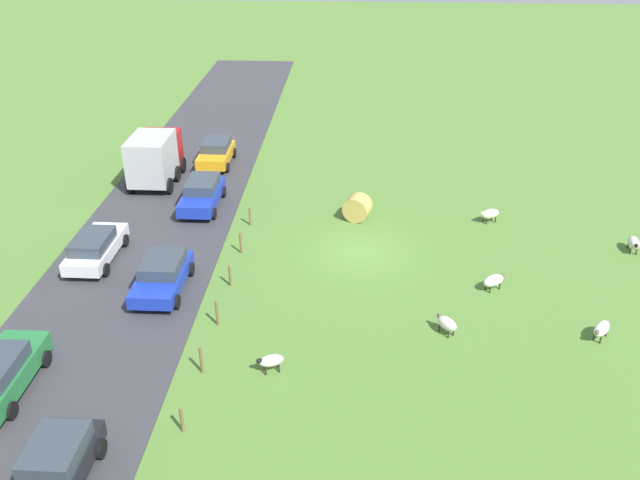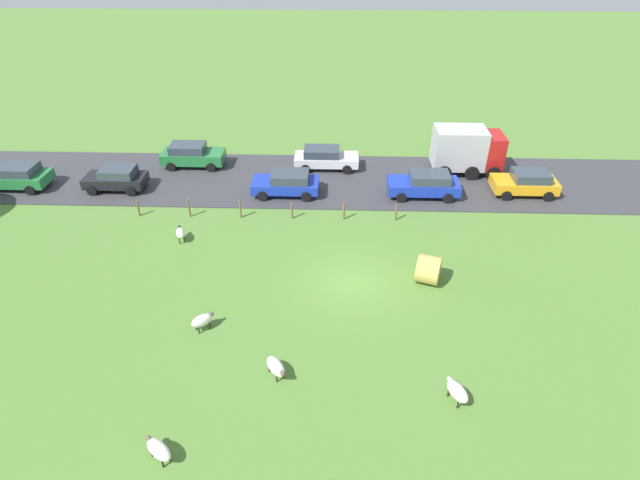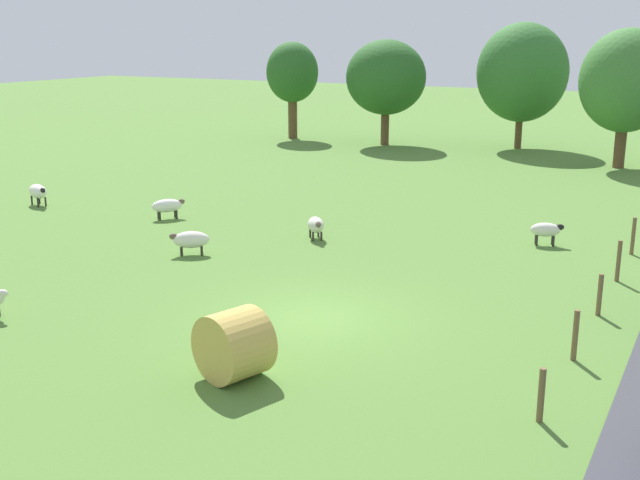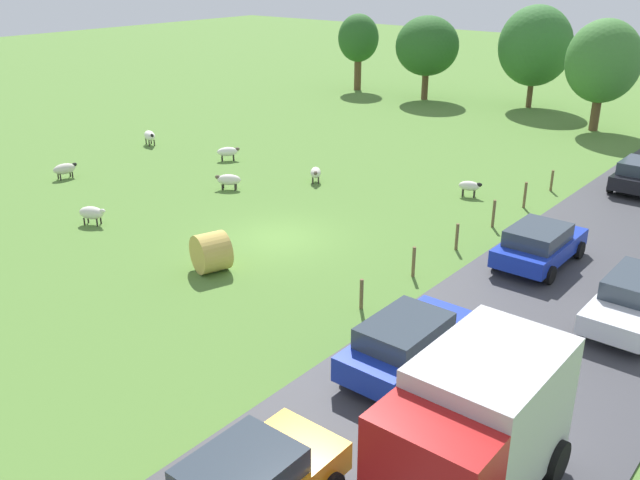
# 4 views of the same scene
# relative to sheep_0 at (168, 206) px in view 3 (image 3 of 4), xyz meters

# --- Properties ---
(ground_plane) EXTENTS (160.00, 160.00, 0.00)m
(ground_plane) POSITION_rel_sheep_0_xyz_m (9.76, -6.59, -0.49)
(ground_plane) COLOR #517A33
(sheep_0) EXTENTS (1.08, 1.20, 0.74)m
(sheep_0) POSITION_rel_sheep_0_xyz_m (0.00, 0.00, 0.00)
(sheep_0) COLOR white
(sheep_0) RESTS_ON ground_plane
(sheep_2) EXTENTS (1.30, 0.94, 0.85)m
(sheep_2) POSITION_rel_sheep_0_xyz_m (-6.02, -0.59, 0.07)
(sheep_2) COLOR white
(sheep_2) RESTS_ON ground_plane
(sheep_3) EXTENTS (1.00, 1.07, 0.75)m
(sheep_3) POSITION_rel_sheep_0_xyz_m (6.25, -0.02, -0.00)
(sheep_3) COLOR silver
(sheep_3) RESTS_ON ground_plane
(sheep_5) EXTENTS (1.23, 1.08, 0.75)m
(sheep_5) POSITION_rel_sheep_0_xyz_m (3.73, -3.51, -0.01)
(sheep_5) COLOR silver
(sheep_5) RESTS_ON ground_plane
(sheep_6) EXTENTS (1.10, 0.75, 0.75)m
(sheep_6) POSITION_rel_sheep_0_xyz_m (13.19, 2.81, 0.02)
(sheep_6) COLOR silver
(sheep_6) RESTS_ON ground_plane
(hay_bale_0) EXTENTS (1.68, 1.48, 1.41)m
(hay_bale_0) POSITION_rel_sheep_0_xyz_m (9.99, -10.35, 0.21)
(hay_bale_0) COLOR tan
(hay_bale_0) RESTS_ON ground_plane
(tree_0) EXTENTS (4.58, 4.58, 6.92)m
(tree_0) POSITION_rel_sheep_0_xyz_m (13.05, 19.82, 3.85)
(tree_0) COLOR brown
(tree_0) RESTS_ON ground_plane
(tree_1) EXTENTS (4.81, 4.81, 6.29)m
(tree_1) POSITION_rel_sheep_0_xyz_m (-0.84, 21.93, 3.55)
(tree_1) COLOR brown
(tree_1) RESTS_ON ground_plane
(tree_2) EXTENTS (5.24, 5.24, 7.27)m
(tree_2) POSITION_rel_sheep_0_xyz_m (6.78, 24.17, 3.92)
(tree_2) COLOR brown
(tree_2) RESTS_ON ground_plane
(tree_3) EXTENTS (3.32, 3.32, 6.12)m
(tree_3) POSITION_rel_sheep_0_xyz_m (-7.35, 21.95, 3.66)
(tree_3) COLOR brown
(tree_3) RESTS_ON ground_plane
(fence_post_0) EXTENTS (0.12, 0.12, 1.02)m
(fence_post_0) POSITION_rel_sheep_0_xyz_m (15.81, -9.32, 0.02)
(fence_post_0) COLOR brown
(fence_post_0) RESTS_ON ground_plane
(fence_post_1) EXTENTS (0.12, 0.12, 1.11)m
(fence_post_1) POSITION_rel_sheep_0_xyz_m (15.81, -6.24, 0.06)
(fence_post_1) COLOR brown
(fence_post_1) RESTS_ON ground_plane
(fence_post_2) EXTENTS (0.12, 0.12, 1.05)m
(fence_post_2) POSITION_rel_sheep_0_xyz_m (15.81, -3.17, 0.03)
(fence_post_2) COLOR brown
(fence_post_2) RESTS_ON ground_plane
(fence_post_3) EXTENTS (0.12, 0.12, 1.17)m
(fence_post_3) POSITION_rel_sheep_0_xyz_m (15.81, -0.09, 0.09)
(fence_post_3) COLOR brown
(fence_post_3) RESTS_ON ground_plane
(fence_post_4) EXTENTS (0.12, 0.12, 1.18)m
(fence_post_4) POSITION_rel_sheep_0_xyz_m (15.81, 2.98, 0.10)
(fence_post_4) COLOR brown
(fence_post_4) RESTS_ON ground_plane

